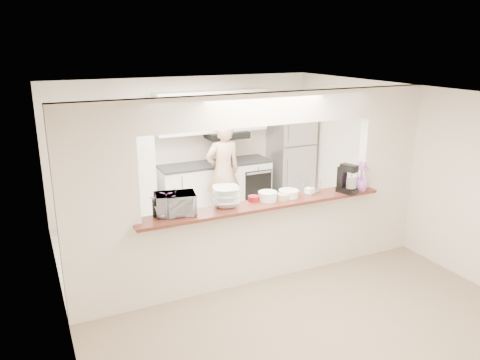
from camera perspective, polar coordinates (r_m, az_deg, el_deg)
floor at (r=6.54m, az=2.56°, el=-11.74°), size 6.00×6.00×0.00m
tile_overlay at (r=7.80m, az=-2.78°, el=-6.82°), size 5.00×2.90×0.01m
partition at (r=5.98m, az=2.75°, el=0.86°), size 5.00×0.15×2.50m
bar_counter at (r=6.28m, az=2.65°, el=-7.13°), size 3.40×0.38×1.09m
kitchen_cabinets at (r=8.47m, az=-7.10°, el=1.91°), size 3.15×0.62×2.25m
refrigerator at (r=9.35m, az=6.18°, el=2.55°), size 0.75×0.70×1.70m
flower_left at (r=5.63m, az=-9.32°, el=-2.74°), size 0.39×0.36×0.34m
wine_bottle_a at (r=5.64m, az=-10.33°, el=-3.25°), size 0.06×0.06×0.32m
wine_bottle_b at (r=5.70m, az=-7.85°, el=-2.92°), size 0.06×0.06×0.31m
toaster_oven at (r=5.68m, az=-7.85°, el=-2.91°), size 0.53×0.41×0.26m
serving_bowls at (r=5.90m, az=-1.72°, el=-2.08°), size 0.42×0.42×0.25m
plate_stack_a at (r=6.15m, az=3.40°, el=-1.96°), size 0.25×0.25×0.12m
plate_stack_b at (r=6.31m, az=5.95°, el=-1.65°), size 0.27×0.27×0.09m
red_bowl at (r=6.12m, az=1.67°, el=-2.27°), size 0.15×0.15×0.07m
tan_bowl at (r=6.20m, az=5.30°, el=-2.04°), size 0.16×0.16×0.08m
utensil_caddy at (r=6.50m, az=8.74°, el=-0.71°), size 0.29×0.23×0.24m
stand_mixer at (r=6.59m, az=12.90°, el=0.02°), size 0.25×0.31×0.40m
flower_right at (r=6.71m, az=14.51°, el=0.45°), size 0.25×0.25×0.41m
person at (r=8.22m, az=-2.09°, el=0.96°), size 0.65×0.43×1.78m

